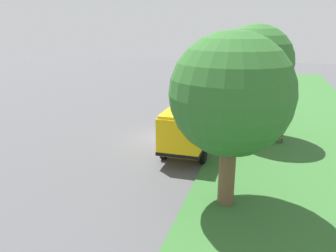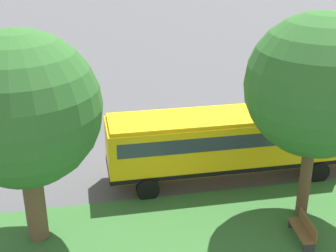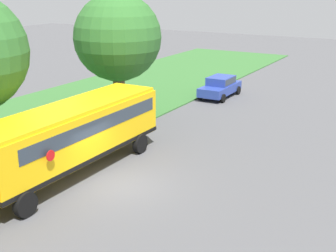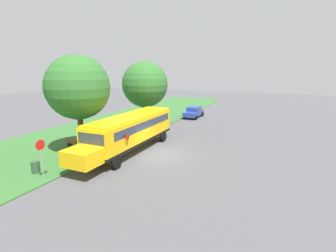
# 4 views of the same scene
# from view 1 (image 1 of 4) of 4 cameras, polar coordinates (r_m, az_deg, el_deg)

# --- Properties ---
(ground_plane) EXTENTS (120.00, 120.00, 0.00)m
(ground_plane) POSITION_cam_1_polar(r_m,az_deg,el_deg) (24.62, -1.21, -2.04)
(ground_plane) COLOR #4C4C4F
(grass_verge) EXTENTS (12.00, 80.00, 0.08)m
(grass_verge) POSITION_cam_1_polar(r_m,az_deg,el_deg) (23.67, 22.54, -4.06)
(grass_verge) COLOR #33662D
(grass_verge) RESTS_ON ground
(school_bus) EXTENTS (2.85, 12.42, 3.16)m
(school_bus) POSITION_cam_1_polar(r_m,az_deg,el_deg) (23.51, 5.13, 1.88)
(school_bus) COLOR yellow
(school_bus) RESTS_ON ground
(oak_tree_beside_bus) EXTENTS (5.30, 5.30, 8.22)m
(oak_tree_beside_bus) POSITION_cam_1_polar(r_m,az_deg,el_deg) (24.25, 15.01, 10.84)
(oak_tree_beside_bus) COLOR brown
(oak_tree_beside_bus) RESTS_ON ground
(oak_tree_roadside_mid) EXTENTS (5.35, 5.35, 7.90)m
(oak_tree_roadside_mid) POSITION_cam_1_polar(r_m,az_deg,el_deg) (14.24, 11.09, 5.28)
(oak_tree_roadside_mid) COLOR brown
(oak_tree_roadside_mid) RESTS_ON ground
(stop_sign) EXTENTS (0.08, 0.68, 2.74)m
(stop_sign) POSITION_cam_1_polar(r_m,az_deg,el_deg) (30.49, 11.56, 4.70)
(stop_sign) COLOR gray
(stop_sign) RESTS_ON ground
(park_bench) EXTENTS (1.64, 0.63, 0.92)m
(park_bench) POSITION_cam_1_polar(r_m,az_deg,el_deg) (24.70, 17.56, -1.63)
(park_bench) COLOR brown
(park_bench) RESTS_ON ground
(trash_bin) EXTENTS (0.56, 0.56, 0.90)m
(trash_bin) POSITION_cam_1_polar(r_m,az_deg,el_deg) (30.15, 13.96, 1.90)
(trash_bin) COLOR #2D4C33
(trash_bin) RESTS_ON ground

